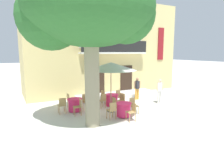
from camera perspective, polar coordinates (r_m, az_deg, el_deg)
The scene contains 22 objects.
ground_plane at distance 11.69m, azimuth 7.56°, elevation -7.96°, with size 120.00×120.00×0.00m, color silver.
building_facade at distance 17.72m, azimuth -2.96°, elevation 10.20°, with size 13.00×5.09×7.50m.
entrance_step_platform at distance 15.47m, azimuth 1.76°, elevation -3.16°, with size 6.41×1.90×0.25m, color silver.
plane_tree at distance 9.21m, azimuth -6.69°, elevation 20.13°, with size 5.88×5.16×7.06m.
cafe_table_near_tree at distance 11.82m, azimuth -10.57°, elevation -5.88°, with size 0.86×0.86×0.76m.
cafe_chair_near_tree_0 at distance 11.52m, azimuth -14.05°, elevation -5.69°, with size 0.40×0.40×0.91m.
cafe_chair_near_tree_1 at distance 11.08m, azimuth -9.52°, elevation -6.12°, with size 0.45×0.45×0.91m.
cafe_chair_near_tree_2 at distance 12.14m, azimuth -7.43°, elevation -4.73°, with size 0.43×0.43×0.91m.
cafe_chair_near_tree_3 at distance 12.46m, azimuth -11.97°, elevation -4.49°, with size 0.40×0.40×0.91m.
cafe_table_middle at distance 10.72m, azimuth 3.33°, elevation -7.30°, with size 0.86×0.86×0.76m.
cafe_chair_middle_0 at distance 10.09m, azimuth 5.76°, elevation -7.58°, with size 0.42×0.42×0.91m.
cafe_chair_middle_1 at distance 11.20m, azimuth 6.14°, elevation -5.89°, with size 0.44×0.44×0.91m.
cafe_chair_middle_2 at distance 11.27m, azimuth 1.07°, elevation -5.73°, with size 0.41×0.41×0.91m.
cafe_chair_middle_3 at distance 10.25m, azimuth -0.01°, elevation -7.26°, with size 0.41×0.41×0.91m.
cafe_table_front at distance 12.76m, azimuth -0.06°, elevation -4.60°, with size 0.86×0.86×0.76m.
cafe_chair_front_0 at distance 12.26m, azimuth -2.73°, elevation -4.52°, with size 0.45×0.45×0.91m.
cafe_chair_front_1 at distance 12.27m, azimuth 2.66°, elevation -4.50°, with size 0.50×0.50×0.91m.
cafe_chair_front_2 at distance 13.29m, azimuth 2.06°, elevation -3.43°, with size 0.49×0.49×0.91m.
cafe_chair_front_3 at distance 13.28m, azimuth -2.23°, elevation -3.44°, with size 0.45×0.45×0.91m.
cafe_umbrella at distance 11.26m, azimuth -0.30°, elevation 5.01°, with size 2.90×2.90×2.85m.
pedestrian_near_entrance at distance 14.51m, azimuth 7.18°, elevation -0.94°, with size 0.53×0.38×1.60m.
pedestrian_mid_plaza at distance 13.61m, azimuth 13.49°, elevation -1.62°, with size 0.53×0.40×1.66m.
Camera 1 is at (-6.54, -9.07, 3.43)m, focal length 32.02 mm.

